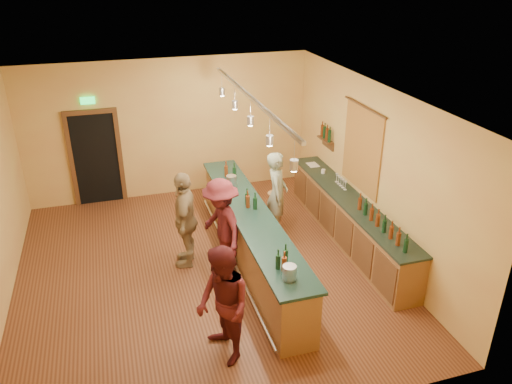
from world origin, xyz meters
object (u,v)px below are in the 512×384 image
object	(u,v)px
customer_b	(185,219)
bar_stool	(275,199)
customer_a	(223,306)
customer_c	(221,226)
bartender	(277,194)
tasting_bar	(251,234)
back_counter	(349,220)

from	to	relation	value
customer_b	bar_stool	bearing A→B (deg)	132.35
customer_a	customer_c	size ratio (longest dim) A/B	1.00
bartender	tasting_bar	bearing A→B (deg)	159.95
bartender	customer_b	bearing A→B (deg)	127.64
back_counter	customer_b	xyz separation A→B (m)	(-3.19, 0.17, 0.42)
customer_a	bar_stool	xyz separation A→B (m)	(1.98, 3.56, -0.34)
tasting_bar	customer_c	distance (m)	0.61
back_counter	tasting_bar	xyz separation A→B (m)	(-2.07, -0.18, 0.12)
back_counter	bartender	world-z (taller)	bartender
bartender	customer_c	bearing A→B (deg)	146.04
tasting_bar	bartender	world-z (taller)	bartender
customer_c	customer_b	bearing A→B (deg)	-136.55
customer_a	customer_c	xyz separation A→B (m)	(0.49, 2.18, -0.00)
tasting_bar	customer_a	xyz separation A→B (m)	(-1.04, -2.20, 0.28)
tasting_bar	bartender	distance (m)	1.23
back_counter	customer_c	xyz separation A→B (m)	(-2.61, -0.20, 0.40)
back_counter	tasting_bar	size ratio (longest dim) A/B	0.89
bar_stool	customer_c	bearing A→B (deg)	-137.01
customer_a	bartender	bearing A→B (deg)	137.68
tasting_bar	bar_stool	distance (m)	1.66
bartender	customer_a	world-z (taller)	bartender
tasting_bar	back_counter	bearing A→B (deg)	5.01
tasting_bar	customer_b	distance (m)	1.22
back_counter	bar_stool	xyz separation A→B (m)	(-1.13, 1.18, 0.05)
tasting_bar	customer_b	world-z (taller)	customer_b
bar_stool	customer_b	bearing A→B (deg)	-153.84
back_counter	customer_a	bearing A→B (deg)	-142.53
back_counter	customer_c	distance (m)	2.65
customer_a	bar_stool	world-z (taller)	customer_a
customer_c	bar_stool	distance (m)	2.06
bartender	customer_b	distance (m)	2.00
tasting_bar	customer_c	world-z (taller)	customer_c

